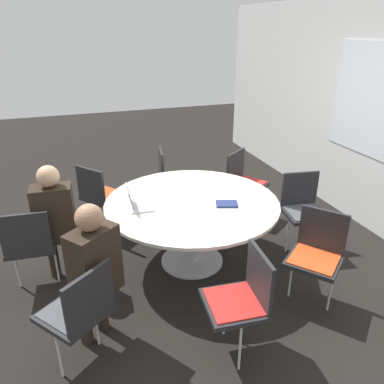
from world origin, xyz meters
The scene contains 14 objects.
ground_plane centered at (0.00, 0.00, 0.00)m, with size 16.00×16.00×0.00m, color black.
conference_table centered at (0.00, 0.00, 0.62)m, with size 1.77×1.77×0.73m.
chair_0 centered at (-0.06, -1.57, 0.53)m, with size 0.45×0.47×0.88m.
chair_1 centered at (1.02, -1.19, 0.53)m, with size 0.60×0.61×0.88m.
chair_2 centered at (1.27, -0.04, 0.53)m, with size 0.48×0.46×0.88m.
chair_3 centered at (0.94, 0.85, 0.53)m, with size 0.61×0.60×0.88m.
chair_4 centered at (0.13, 1.26, 0.53)m, with size 0.48×0.50×0.88m.
chair_5 centered at (-0.80, 0.99, 0.53)m, with size 0.60×0.60×0.88m.
chair_6 centered at (-1.26, 0.14, 0.53)m, with size 0.50×0.49×0.88m.
chair_7 centered at (-0.96, -0.83, 0.53)m, with size 0.61×0.60×0.88m.
person_0 centered at (-0.12, -1.32, 0.72)m, with size 0.28×0.38×1.23m.
person_1 centered at (0.80, -1.06, 0.72)m, with size 0.39×0.42×1.23m.
laptop centered at (-0.04, -0.56, 0.78)m, with size 0.31×0.26×0.21m.
spiral_notebook centered at (0.20, 0.30, 0.74)m, with size 0.21×0.25×0.02m.
Camera 1 is at (3.23, -1.12, 2.36)m, focal length 35.00 mm.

